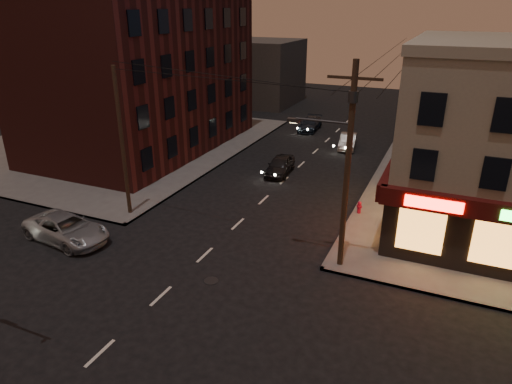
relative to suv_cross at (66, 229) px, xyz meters
The scene contains 14 objects.
ground 8.21m from the suv_cross, 16.54° to the right, with size 120.00×120.00×0.00m, color black.
sidewalk_nw 19.54m from the suv_cross, 121.36° to the left, with size 24.00×28.00×0.15m, color #514F4C.
brick_apartment 18.91m from the suv_cross, 111.78° to the left, with size 12.00×20.00×13.00m, color #471916.
bg_building_ne_a 41.92m from the suv_cross, 58.53° to the left, with size 10.00×12.00×7.00m, color #3F3D3A.
bg_building_nw 40.14m from the suv_cross, 97.41° to the left, with size 9.00×10.00×8.00m, color #3F3D3A.
bg_building_ne_b 53.54m from the suv_cross, 68.23° to the left, with size 8.00×8.00×6.00m, color #3F3D3A.
utility_pole_main 15.76m from the suv_cross, 13.45° to the left, with size 4.20×0.44×10.00m.
utility_pole_far 33.32m from the suv_cross, 63.74° to the left, with size 0.26×0.26×9.00m, color #382619.
utility_pole_west 5.82m from the suv_cross, 76.04° to the left, with size 0.24×0.24×9.00m, color #382619.
suv_cross is the anchor object (origin of this frame).
sedan_near 16.49m from the suv_cross, 64.87° to the left, with size 1.65×4.09×1.39m, color black.
sedan_mid 25.88m from the suv_cross, 66.67° to the left, with size 1.40×4.01×1.32m, color gray.
sedan_far 29.02m from the suv_cross, 79.85° to the left, with size 1.80×4.43×1.28m, color black.
fire_hydrant 17.33m from the suv_cross, 34.74° to the left, with size 0.36×0.36×0.79m.
Camera 1 is at (10.95, -14.10, 12.31)m, focal length 32.00 mm.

